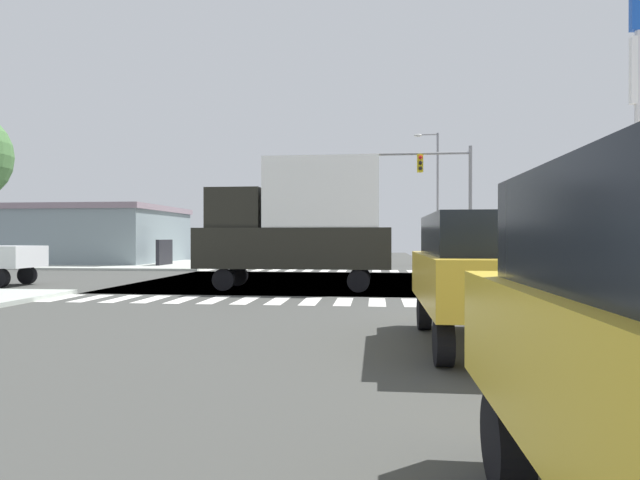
# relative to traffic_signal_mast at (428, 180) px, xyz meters

# --- Properties ---
(ground) EXTENTS (90.00, 90.00, 0.05)m
(ground) POSITION_rel_traffic_signal_mast_xyz_m (-6.17, -7.23, -5.27)
(ground) COLOR #3F403C
(sidewalk_corner_ne) EXTENTS (12.00, 12.00, 0.14)m
(sidewalk_corner_ne) POSITION_rel_traffic_signal_mast_xyz_m (6.83, 4.77, -5.17)
(sidewalk_corner_ne) COLOR #B2ADA3
(sidewalk_corner_ne) RESTS_ON ground
(sidewalk_corner_nw) EXTENTS (12.00, 12.00, 0.14)m
(sidewalk_corner_nw) POSITION_rel_traffic_signal_mast_xyz_m (-19.17, 4.77, -5.17)
(sidewalk_corner_nw) COLOR #AFB3AA
(sidewalk_corner_nw) RESTS_ON ground
(crosswalk_near) EXTENTS (13.50, 2.00, 0.01)m
(crosswalk_near) POSITION_rel_traffic_signal_mast_xyz_m (-6.42, -14.53, -5.24)
(crosswalk_near) COLOR silver
(crosswalk_near) RESTS_ON ground
(crosswalk_far) EXTENTS (13.50, 2.00, 0.01)m
(crosswalk_far) POSITION_rel_traffic_signal_mast_xyz_m (-6.42, 0.07, -5.24)
(crosswalk_far) COLOR silver
(crosswalk_far) RESTS_ON ground
(traffic_signal_mast) EXTENTS (6.34, 0.55, 7.12)m
(traffic_signal_mast) POSITION_rel_traffic_signal_mast_xyz_m (0.00, 0.00, 0.00)
(traffic_signal_mast) COLOR gray
(traffic_signal_mast) RESTS_ON ground
(street_lamp) EXTENTS (1.78, 0.32, 9.47)m
(street_lamp) POSITION_rel_traffic_signal_mast_xyz_m (1.24, 8.00, 0.31)
(street_lamp) COLOR gray
(street_lamp) RESTS_ON ground
(bank_building) EXTENTS (15.44, 10.21, 4.26)m
(bank_building) POSITION_rel_traffic_signal_mast_xyz_m (-25.23, 6.96, -3.11)
(bank_building) COLOR gray
(bank_building) RESTS_ON ground
(suv_farside_1) EXTENTS (1.96, 4.60, 2.34)m
(suv_farside_1) POSITION_rel_traffic_signal_mast_xyz_m (-11.17, 3.52, -3.85)
(suv_farside_1) COLOR black
(suv_farside_1) RESTS_ON ground
(suv_crossing_2) EXTENTS (1.96, 4.60, 2.34)m
(suv_crossing_2) POSITION_rel_traffic_signal_mast_xyz_m (-1.17, -20.61, -3.85)
(suv_crossing_2) COLOR black
(suv_crossing_2) RESTS_ON ground
(sedan_leading_1) EXTENTS (1.80, 4.30, 1.88)m
(sedan_leading_1) POSITION_rel_traffic_signal_mast_xyz_m (-11.17, 28.22, -4.13)
(sedan_leading_1) COLOR black
(sedan_leading_1) RESTS_ON ground
(box_truck_trailing_1) EXTENTS (7.20, 2.40, 4.85)m
(box_truck_trailing_1) POSITION_rel_traffic_signal_mast_xyz_m (-5.80, -10.73, -2.68)
(box_truck_trailing_1) COLOR black
(box_truck_trailing_1) RESTS_ON ground
(sedan_middle_2) EXTENTS (1.80, 4.30, 1.88)m
(sedan_middle_2) POSITION_rel_traffic_signal_mast_xyz_m (-8.17, 28.83, -4.13)
(sedan_middle_2) COLOR black
(sedan_middle_2) RESTS_ON ground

